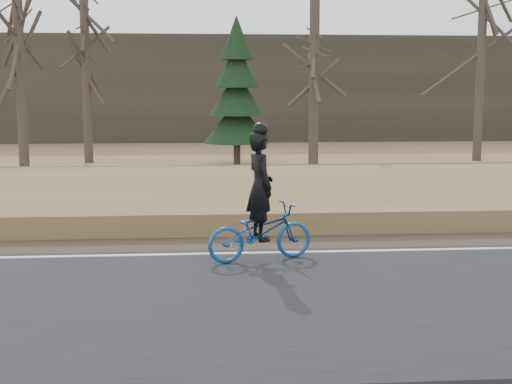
{
  "coord_description": "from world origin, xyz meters",
  "views": [
    {
      "loc": [
        -6.5,
        -11.98,
        2.88
      ],
      "look_at": [
        -5.47,
        0.5,
        1.1
      ],
      "focal_mm": 50.0,
      "sensor_mm": 36.0,
      "label": 1
    }
  ],
  "objects": [
    {
      "name": "bare_tree_left",
      "position": [
        -10.89,
        17.29,
        3.53
      ],
      "size": [
        0.36,
        0.36,
        7.06
      ],
      "primitive_type": "cylinder",
      "color": "#453A32",
      "rests_on": "ground"
    },
    {
      "name": "treeline_backdrop",
      "position": [
        0.0,
        30.0,
        3.0
      ],
      "size": [
        120.0,
        4.0,
        6.0
      ],
      "primitive_type": "cube",
      "color": "#383328",
      "rests_on": "ground"
    },
    {
      "name": "railroad",
      "position": [
        0.0,
        8.0,
        0.53
      ],
      "size": [
        120.0,
        2.4,
        0.29
      ],
      "color": "black",
      "rests_on": "ballast"
    },
    {
      "name": "bare_tree_far_left",
      "position": [
        -12.64,
        13.88,
        3.89
      ],
      "size": [
        0.36,
        0.36,
        7.78
      ],
      "primitive_type": "cylinder",
      "color": "#453A32",
      "rests_on": "ground"
    },
    {
      "name": "embankment",
      "position": [
        0.0,
        4.2,
        0.22
      ],
      "size": [
        120.0,
        5.0,
        0.44
      ],
      "primitive_type": "cube",
      "color": "olive",
      "rests_on": "ground"
    },
    {
      "name": "cyclist",
      "position": [
        -5.47,
        -0.34,
        0.8
      ],
      "size": [
        1.93,
        1.12,
        2.31
      ],
      "rotation": [
        0.0,
        0.0,
        1.85
      ],
      "color": "#144A8F",
      "rests_on": "road"
    },
    {
      "name": "bare_tree_near_left",
      "position": [
        -2.3,
        13.54,
        3.3
      ],
      "size": [
        0.36,
        0.36,
        6.6
      ],
      "primitive_type": "cylinder",
      "color": "#453A32",
      "rests_on": "ground"
    },
    {
      "name": "conifer",
      "position": [
        -4.94,
        15.83,
        2.73
      ],
      "size": [
        2.6,
        2.6,
        5.76
      ],
      "color": "#453A32",
      "rests_on": "ground"
    },
    {
      "name": "ballast",
      "position": [
        0.0,
        8.0,
        0.23
      ],
      "size": [
        120.0,
        3.0,
        0.45
      ],
      "primitive_type": "cube",
      "color": "slate",
      "rests_on": "ground"
    },
    {
      "name": "bare_tree_center",
      "position": [
        5.15,
        16.81,
        4.83
      ],
      "size": [
        0.36,
        0.36,
        9.66
      ],
      "primitive_type": "cylinder",
      "color": "#453A32",
      "rests_on": "ground"
    }
  ]
}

